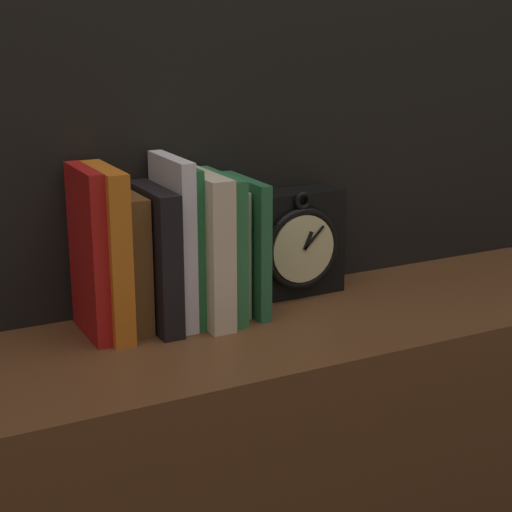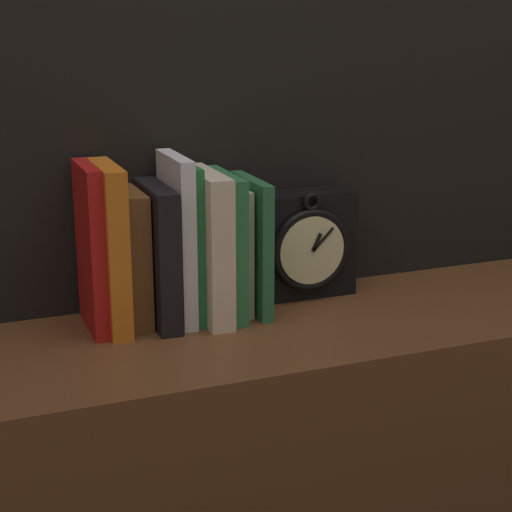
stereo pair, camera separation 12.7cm
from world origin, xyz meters
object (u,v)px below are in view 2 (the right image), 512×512
Objects in this scene: book_slot5_green at (188,241)px; book_slot6_cream at (207,246)px; book_slot9_green at (252,245)px; book_slot3_black at (158,255)px; clock at (302,245)px; book_slot0_red at (91,249)px; book_slot7_green at (225,245)px; book_slot2_brown at (133,258)px; book_slot8_cream at (236,248)px; book_slot1_orange at (110,248)px; book_slot4_white at (177,239)px.

book_slot6_cream is (0.03, -0.01, -0.01)m from book_slot5_green.
book_slot3_black is at bearing -179.12° from book_slot9_green.
book_slot0_red is (-0.36, -0.03, 0.04)m from clock.
book_slot7_green reaches higher than book_slot9_green.
book_slot9_green reaches higher than book_slot2_brown.
book_slot0_red is at bearing 178.33° from book_slot9_green.
book_slot8_cream is at bearing -170.58° from clock.
book_slot4_white reaches higher than book_slot1_orange.
book_slot7_green is (0.08, -0.01, -0.02)m from book_slot4_white.
book_slot7_green is at bearing -166.58° from clock.
book_slot3_black is 0.95× the size of book_slot7_green.
book_slot4_white is at bearing -173.40° from book_slot5_green.
book_slot6_cream reaches higher than book_slot3_black.
book_slot3_black is 1.00× the size of book_slot9_green.
book_slot0_red is 0.25m from book_slot9_green.
book_slot4_white is 0.05m from book_slot6_cream.
clock is 0.71× the size of book_slot4_white.
clock is 0.75× the size of book_slot5_green.
book_slot5_green is (-0.21, -0.03, 0.03)m from clock.
book_slot2_brown is at bearing 175.83° from book_slot5_green.
book_slot6_cream is (0.15, -0.01, -0.01)m from book_slot1_orange.
book_slot3_black is 0.05m from book_slot5_green.
book_slot6_cream reaches higher than clock.
book_slot2_brown is 0.17m from book_slot8_cream.
book_slot5_green is at bearing 176.85° from book_slot9_green.
book_slot3_black reaches higher than book_slot8_cream.
book_slot5_green is (0.12, 0.00, -0.00)m from book_slot1_orange.
book_slot0_red is 0.10m from book_slot3_black.
book_slot4_white is (0.03, 0.01, 0.02)m from book_slot3_black.
book_slot2_brown is 0.15m from book_slot7_green.
book_slot7_green is at bearing 9.73° from book_slot6_cream.
book_slot9_green is at bearing -3.15° from book_slot5_green.
book_slot1_orange is at bearing -176.95° from book_slot8_cream.
book_slot6_cream is 1.08× the size of book_slot9_green.
book_slot6_cream is 1.15× the size of book_slot8_cream.
book_slot8_cream is (0.21, 0.01, -0.02)m from book_slot1_orange.
book_slot2_brown reaches higher than book_slot8_cream.
book_slot5_green is 0.03m from book_slot6_cream.
book_slot9_green is at bearing 5.90° from book_slot6_cream.
book_slot3_black is (0.07, -0.00, -0.02)m from book_slot1_orange.
book_slot3_black is 0.04m from book_slot4_white.
clock is 0.21m from book_slot5_green.
book_slot1_orange is 0.18m from book_slot7_green.
book_slot3_black is 1.07× the size of book_slot8_cream.
book_slot2_brown is 0.85× the size of book_slot5_green.
book_slot2_brown reaches higher than clock.
book_slot7_green is (0.11, -0.00, 0.01)m from book_slot3_black.
book_slot8_cream is (0.10, 0.01, -0.03)m from book_slot4_white.
book_slot9_green is (0.02, -0.01, 0.01)m from book_slot8_cream.
book_slot2_brown is at bearing 169.94° from book_slot6_cream.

